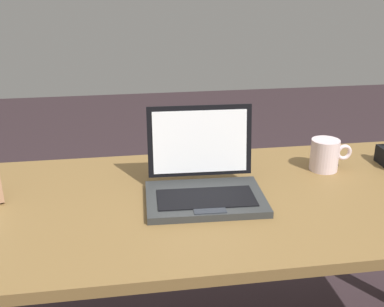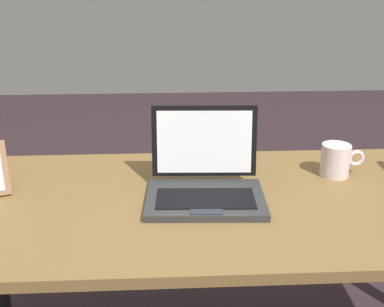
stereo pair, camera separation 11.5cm
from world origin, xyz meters
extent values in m
cube|color=brown|center=(0.00, 0.00, 0.69)|extent=(1.71, 0.69, 0.03)
cube|color=#2E3030|center=(-0.09, -0.02, 0.71)|extent=(0.32, 0.23, 0.02)
cube|color=black|center=(-0.09, -0.04, 0.72)|extent=(0.26, 0.13, 0.00)
cube|color=#262A31|center=(-0.09, -0.11, 0.72)|extent=(0.08, 0.04, 0.00)
cube|color=black|center=(-0.08, 0.10, 0.83)|extent=(0.29, 0.05, 0.20)
cube|color=white|center=(-0.08, 0.09, 0.83)|extent=(0.26, 0.04, 0.17)
cube|color=#59CCF2|center=(-0.08, 0.09, 0.81)|extent=(0.25, 0.01, 0.01)
cylinder|color=silver|center=(0.31, 0.14, 0.75)|extent=(0.09, 0.09, 0.10)
torus|color=silver|center=(0.37, 0.14, 0.75)|extent=(0.05, 0.01, 0.05)
camera|label=1|loc=(-0.30, -1.13, 1.28)|focal=44.60mm
camera|label=2|loc=(-0.18, -1.15, 1.28)|focal=44.60mm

